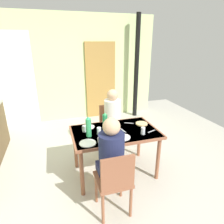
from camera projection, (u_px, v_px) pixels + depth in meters
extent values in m
plane|color=#BBB7AC|center=(96.00, 175.00, 3.05)|extent=(6.83, 6.83, 0.00)
cube|color=#C1D893|center=(72.00, 69.00, 4.95)|extent=(4.46, 0.10, 2.67)
cube|color=olive|center=(101.00, 81.00, 5.20)|extent=(0.80, 0.05, 2.00)
cylinder|color=black|center=(136.00, 68.00, 5.10)|extent=(0.12, 0.12, 2.67)
cube|color=white|center=(15.00, 81.00, 4.55)|extent=(0.90, 0.03, 2.24)
cube|color=brown|center=(115.00, 132.00, 2.89)|extent=(1.28, 0.80, 0.04)
cube|color=beige|center=(115.00, 131.00, 2.88)|extent=(1.23, 0.77, 0.00)
cylinder|color=brown|center=(82.00, 173.00, 2.56)|extent=(0.06, 0.06, 0.70)
cylinder|color=brown|center=(158.00, 159.00, 2.88)|extent=(0.06, 0.06, 0.70)
cylinder|color=brown|center=(75.00, 149.00, 3.15)|extent=(0.06, 0.06, 0.70)
cylinder|color=brown|center=(139.00, 139.00, 3.47)|extent=(0.06, 0.06, 0.70)
cube|color=brown|center=(113.00, 179.00, 2.30)|extent=(0.40, 0.40, 0.04)
cube|color=brown|center=(118.00, 174.00, 2.06)|extent=(0.38, 0.04, 0.42)
cylinder|color=brown|center=(96.00, 189.00, 2.49)|extent=(0.04, 0.04, 0.41)
cylinder|color=brown|center=(121.00, 184.00, 2.58)|extent=(0.04, 0.04, 0.41)
cylinder|color=brown|center=(103.00, 210.00, 2.18)|extent=(0.04, 0.04, 0.41)
cylinder|color=brown|center=(131.00, 203.00, 2.28)|extent=(0.04, 0.04, 0.41)
cube|color=brown|center=(112.00, 129.00, 3.63)|extent=(0.40, 0.40, 0.04)
cube|color=brown|center=(109.00, 115.00, 3.72)|extent=(0.38, 0.04, 0.42)
cylinder|color=brown|center=(123.00, 143.00, 3.61)|extent=(0.04, 0.04, 0.41)
cylinder|color=brown|center=(106.00, 146.00, 3.52)|extent=(0.04, 0.04, 0.41)
cylinder|color=brown|center=(117.00, 135.00, 3.92)|extent=(0.04, 0.04, 0.41)
cylinder|color=brown|center=(101.00, 137.00, 3.82)|extent=(0.04, 0.04, 0.41)
cube|color=#25294F|center=(109.00, 167.00, 2.42)|extent=(0.30, 0.22, 0.12)
cylinder|color=#1E2347|center=(111.00, 154.00, 2.23)|extent=(0.30, 0.30, 0.52)
sphere|color=tan|center=(111.00, 127.00, 2.11)|extent=(0.20, 0.20, 0.20)
cube|color=silver|center=(114.00, 129.00, 3.47)|extent=(0.30, 0.22, 0.12)
cylinder|color=silver|center=(113.00, 114.00, 3.48)|extent=(0.30, 0.30, 0.52)
sphere|color=tan|center=(113.00, 95.00, 3.36)|extent=(0.20, 0.20, 0.20)
cylinder|color=#2F9758|center=(89.00, 128.00, 2.68)|extent=(0.08, 0.08, 0.26)
cone|color=#259D63|center=(88.00, 118.00, 2.62)|extent=(0.05, 0.05, 0.04)
cylinder|color=#237946|center=(105.00, 122.00, 2.89)|extent=(0.08, 0.08, 0.24)
cone|color=#268646|center=(105.00, 114.00, 2.84)|extent=(0.05, 0.05, 0.03)
cylinder|color=silver|center=(104.00, 140.00, 2.56)|extent=(0.17, 0.17, 0.05)
cylinder|color=white|center=(112.00, 125.00, 3.07)|extent=(0.19, 0.19, 0.01)
cylinder|color=white|center=(123.00, 137.00, 2.67)|extent=(0.22, 0.22, 0.01)
cylinder|color=white|center=(88.00, 143.00, 2.52)|extent=(0.22, 0.22, 0.01)
cylinder|color=white|center=(88.00, 127.00, 3.00)|extent=(0.19, 0.19, 0.01)
cylinder|color=silver|center=(143.00, 131.00, 2.76)|extent=(0.06, 0.06, 0.10)
cylinder|color=silver|center=(84.00, 129.00, 2.84)|extent=(0.06, 0.06, 0.10)
cylinder|color=silver|center=(99.00, 131.00, 2.76)|extent=(0.06, 0.06, 0.11)
cylinder|color=#DBB77A|center=(142.00, 124.00, 3.11)|extent=(0.19, 0.19, 0.02)
cube|color=silver|center=(123.00, 130.00, 2.89)|extent=(0.04, 0.15, 0.00)
cube|color=silver|center=(129.00, 123.00, 3.15)|extent=(0.14, 0.09, 0.00)
cube|color=silver|center=(152.00, 131.00, 2.87)|extent=(0.15, 0.06, 0.00)
cube|color=silver|center=(110.00, 133.00, 2.79)|extent=(0.15, 0.04, 0.00)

